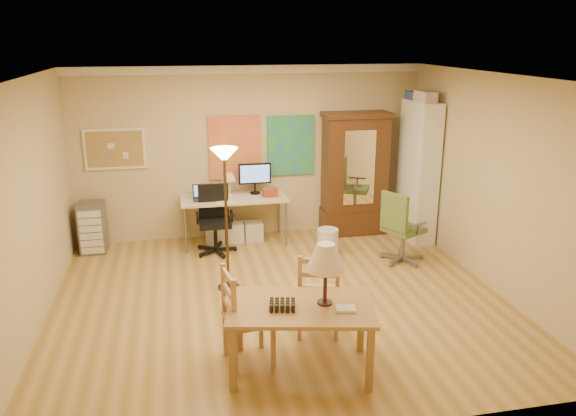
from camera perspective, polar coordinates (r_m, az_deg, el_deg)
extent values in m
plane|color=olive|center=(7.03, -0.83, -9.32)|extent=(5.50, 5.50, 0.00)
cube|color=white|center=(8.74, -3.99, 13.87)|extent=(5.50, 0.08, 0.12)
cube|color=#A4854D|center=(8.86, -17.17, 5.76)|extent=(0.90, 0.04, 0.62)
cube|color=gold|center=(8.87, -5.45, 6.13)|extent=(0.80, 0.04, 1.00)
cube|color=teal|center=(9.00, 0.29, 6.37)|extent=(0.75, 0.04, 0.95)
cube|color=brown|center=(5.39, 1.31, -10.04)|extent=(1.52, 1.09, 0.04)
cube|color=brown|center=(5.29, -5.67, -15.02)|extent=(0.08, 0.08, 0.65)
cube|color=brown|center=(5.31, 8.33, -14.99)|extent=(0.08, 0.08, 0.65)
cube|color=brown|center=(5.89, -4.97, -11.41)|extent=(0.08, 0.08, 0.65)
cube|color=brown|center=(5.91, 7.42, -11.40)|extent=(0.08, 0.08, 0.65)
cylinder|color=black|center=(5.43, 3.76, -9.55)|extent=(0.15, 0.15, 0.02)
cylinder|color=black|center=(5.35, 3.80, -7.88)|extent=(0.04, 0.04, 0.37)
cone|color=beige|center=(5.24, 3.86, -4.97)|extent=(0.37, 0.37, 0.26)
cube|color=silver|center=(5.32, 5.85, -10.15)|extent=(0.21, 0.17, 0.03)
cube|color=black|center=(5.31, -0.58, -9.82)|extent=(0.29, 0.25, 0.07)
cube|color=#A46D4A|center=(6.13, 3.10, -8.71)|extent=(0.54, 0.53, 0.04)
cube|color=#A46D4A|center=(6.41, 4.84, -9.95)|extent=(0.05, 0.05, 0.44)
cube|color=#A46D4A|center=(6.41, 1.31, -9.90)|extent=(0.05, 0.05, 0.44)
cube|color=#A46D4A|center=(6.08, 4.93, -11.53)|extent=(0.05, 0.05, 0.44)
cube|color=#A46D4A|center=(6.08, 1.19, -11.48)|extent=(0.05, 0.05, 0.44)
cube|color=#A46D4A|center=(5.86, 5.05, -7.27)|extent=(0.05, 0.05, 0.51)
cube|color=#A46D4A|center=(5.86, 1.22, -7.21)|extent=(0.05, 0.05, 0.51)
cube|color=#A46D4A|center=(5.84, 3.14, -6.79)|extent=(0.38, 0.13, 0.05)
cube|color=#A46D4A|center=(5.62, -4.06, -11.11)|extent=(0.51, 0.53, 0.04)
cube|color=#A46D4A|center=(5.63, -1.51, -13.95)|extent=(0.05, 0.05, 0.45)
cube|color=#A46D4A|center=(5.96, -2.77, -12.06)|extent=(0.05, 0.05, 0.45)
cube|color=#A46D4A|center=(5.54, -5.36, -14.59)|extent=(0.05, 0.05, 0.45)
cube|color=#A46D4A|center=(5.87, -6.40, -12.63)|extent=(0.05, 0.05, 0.45)
cube|color=#A46D4A|center=(5.29, -5.51, -9.87)|extent=(0.05, 0.05, 0.53)
cube|color=#A46D4A|center=(5.64, -6.57, -8.11)|extent=(0.05, 0.05, 0.53)
cube|color=#A46D4A|center=(5.44, -6.08, -8.46)|extent=(0.09, 0.40, 0.05)
cylinder|color=#3E2D19|center=(7.37, -6.05, -7.97)|extent=(0.28, 0.28, 0.03)
cylinder|color=#3E2D19|center=(7.05, -6.27, -1.55)|extent=(0.04, 0.04, 1.73)
cone|color=#FFE0A5|center=(6.82, -6.51, 5.51)|extent=(0.33, 0.33, 0.14)
cube|color=#BBAF88|center=(8.69, -5.53, 0.98)|extent=(1.62, 0.71, 0.03)
cylinder|color=slate|center=(8.47, -10.36, -2.28)|extent=(0.04, 0.04, 0.71)
cylinder|color=slate|center=(8.62, -0.20, -1.65)|extent=(0.04, 0.04, 0.71)
cylinder|color=slate|center=(9.05, -10.47, -1.02)|extent=(0.04, 0.04, 0.71)
cylinder|color=slate|center=(9.19, -0.94, -0.45)|extent=(0.04, 0.04, 0.71)
cube|color=black|center=(8.60, -8.52, 0.87)|extent=(0.32, 0.22, 0.02)
cube|color=black|center=(8.73, -8.62, 1.84)|extent=(0.32, 0.06, 0.21)
cube|color=black|center=(8.79, -3.39, 3.52)|extent=(0.51, 0.04, 0.32)
cone|color=beige|center=(8.70, -5.99, 3.17)|extent=(0.20, 0.20, 0.12)
cube|color=silver|center=(8.53, -6.44, 0.76)|extent=(0.25, 0.32, 0.01)
cube|color=brown|center=(8.69, -1.85, 1.58)|extent=(0.22, 0.16, 0.12)
cube|color=white|center=(8.89, -7.41, -2.59)|extent=(0.28, 0.24, 0.30)
cube|color=white|center=(8.91, -5.46, -2.47)|extent=(0.28, 0.24, 0.30)
cube|color=silver|center=(8.95, -3.52, -2.35)|extent=(0.28, 0.24, 0.30)
cylinder|color=black|center=(8.46, -7.37, -2.97)|extent=(0.06, 0.06, 0.39)
cube|color=black|center=(8.39, -7.43, -1.53)|extent=(0.47, 0.45, 0.07)
cube|color=black|center=(8.50, -7.60, 0.79)|extent=(0.45, 0.05, 0.51)
cube|color=black|center=(8.34, -9.20, -0.74)|extent=(0.04, 0.29, 0.03)
cube|color=black|center=(8.36, -5.73, -0.55)|extent=(0.04, 0.29, 0.03)
cylinder|color=slate|center=(8.25, 11.57, -3.64)|extent=(0.06, 0.06, 0.40)
cube|color=#4A632C|center=(8.18, 11.67, -2.12)|extent=(0.63, 0.64, 0.07)
cube|color=#4A632C|center=(7.92, 10.75, -0.39)|extent=(0.25, 0.44, 0.52)
cube|color=slate|center=(7.97, 13.15, -1.65)|extent=(0.29, 0.17, 0.03)
cube|color=slate|center=(8.29, 10.36, -0.74)|extent=(0.29, 0.17, 0.03)
cube|color=slate|center=(8.92, -19.22, -1.85)|extent=(0.38, 0.43, 0.75)
cube|color=silver|center=(8.71, -19.39, -2.33)|extent=(0.32, 0.02, 0.64)
cube|color=#3C1F10|center=(9.15, 6.78, 3.27)|extent=(1.00, 0.46, 1.91)
cube|color=#3C1F10|center=(9.36, 6.62, -1.24)|extent=(1.04, 0.49, 0.38)
cube|color=white|center=(8.89, 7.28, 4.05)|extent=(0.50, 0.01, 1.19)
cube|color=#3C1F10|center=(8.96, 7.00, 9.39)|extent=(1.08, 0.51, 0.07)
cube|color=white|center=(9.04, 13.07, 3.65)|extent=(0.33, 0.87, 2.18)
cube|color=#993333|center=(9.02, 13.00, -0.11)|extent=(0.20, 0.44, 0.26)
cube|color=#334C99|center=(9.08, 12.56, 8.38)|extent=(0.20, 0.31, 0.22)
cylinder|color=silver|center=(8.36, 4.05, -3.44)|extent=(0.32, 0.32, 0.40)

